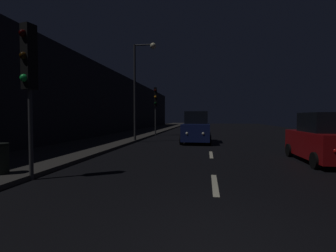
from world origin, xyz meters
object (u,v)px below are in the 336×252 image
traffic_light_near_left (29,68)px  car_parked_right_near (323,140)px  car_approaching_headlights (196,128)px  streetlamp_overhead (141,77)px  traffic_light_far_left (155,101)px

traffic_light_near_left → car_parked_right_near: 11.06m
traffic_light_near_left → car_parked_right_near: (9.89, 4.34, -2.36)m
car_approaching_headlights → car_parked_right_near: car_approaching_headlights is taller
car_approaching_headlights → car_parked_right_near: size_ratio=1.10×
car_parked_right_near → streetlamp_overhead: bearing=54.8°
traffic_light_far_left → car_approaching_headlights: bearing=25.5°
traffic_light_near_left → traffic_light_far_left: size_ratio=0.95×
traffic_light_far_left → streetlamp_overhead: bearing=-7.7°
streetlamp_overhead → car_parked_right_near: (9.53, -6.74, -3.87)m
streetlamp_overhead → car_parked_right_near: 12.30m
traffic_light_far_left → car_parked_right_near: 16.62m
traffic_light_near_left → streetlamp_overhead: bearing=-169.0°
traffic_light_far_left → car_parked_right_near: (9.78, -13.19, -2.56)m
traffic_light_near_left → car_approaching_headlights: (4.44, 11.45, -2.26)m
car_parked_right_near → traffic_light_near_left: bearing=113.7°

